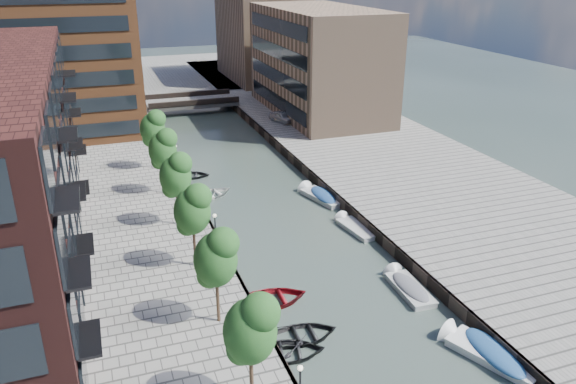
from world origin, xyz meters
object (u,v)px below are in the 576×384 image
sloop_2 (271,303)px  motorboat_2 (353,227)px  sloop_1 (302,338)px  tree_1 (250,327)px  tree_6 (152,127)px  motorboat_3 (320,196)px  tree_2 (215,256)px  sloop_3 (212,196)px  sloop_0 (286,356)px  motorboat_4 (407,287)px  motorboat_0 (485,352)px  tree_4 (175,174)px  bridge (191,102)px  tree_5 (162,148)px  sloop_4 (189,177)px  car (282,117)px  tree_3 (192,208)px

sloop_2 → motorboat_2: (9.91, 8.23, 0.09)m
sloop_1 → tree_1: bearing=140.5°
tree_6 → motorboat_3: tree_6 is taller
tree_2 → sloop_3: bearing=78.7°
tree_2 → sloop_2: (3.90, 2.12, -5.31)m
sloop_0 → sloop_1: same height
motorboat_4 → motorboat_0: bearing=-85.7°
tree_1 → sloop_2: 11.25m
sloop_1 → tree_6: bearing=10.8°
tree_4 → motorboat_3: tree_4 is taller
tree_2 → sloop_0: 6.92m
bridge → sloop_1: bearing=-94.1°
sloop_2 → motorboat_2: 12.88m
bridge → tree_6: (-8.50, -26.00, 3.92)m
tree_6 → motorboat_2: size_ratio=1.25×
sloop_1 → sloop_3: (-0.27, 23.07, 0.00)m
motorboat_0 → motorboat_3: (-0.02, 24.15, -0.01)m
tree_4 → sloop_3: bearing=59.3°
bridge → motorboat_3: size_ratio=2.32×
tree_5 → motorboat_4: tree_5 is taller
bridge → tree_1: bearing=-97.9°
tree_6 → bridge: bearing=71.9°
tree_2 → sloop_4: tree_2 is taller
tree_4 → car: bearing=55.8°
sloop_2 → car: (14.07, 38.28, 1.70)m
sloop_1 → bridge: bearing=-1.8°
sloop_4 → sloop_0: bearing=-164.3°
bridge → sloop_3: 33.25m
tree_5 → motorboat_2: size_ratio=1.25×
sloop_3 → sloop_4: (-1.09, 5.74, 0.00)m
tree_3 → car: bearing=61.7°
tree_1 → tree_2: size_ratio=1.00×
tree_1 → tree_2: bearing=90.0°
tree_4 → motorboat_2: size_ratio=1.25×
sloop_3 → sloop_4: bearing=-11.5°
motorboat_4 → sloop_4: bearing=111.0°
tree_3 → motorboat_4: tree_3 is taller
tree_2 → tree_4: bearing=90.0°
tree_2 → tree_4: size_ratio=1.00×
sloop_1 → sloop_2: sloop_2 is taller
tree_3 → sloop_4: size_ratio=1.42×
motorboat_2 → car: 30.38m
tree_5 → sloop_1: size_ratio=1.33×
tree_2 → bridge: bearing=81.1°
tree_2 → motorboat_0: size_ratio=1.00×
motorboat_3 → car: (4.29, 23.15, 1.48)m
tree_1 → tree_5: size_ratio=1.00×
tree_6 → sloop_0: bearing=-84.3°
tree_2 → tree_3: 7.00m
tree_2 → motorboat_4: (13.13, 0.62, -5.11)m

